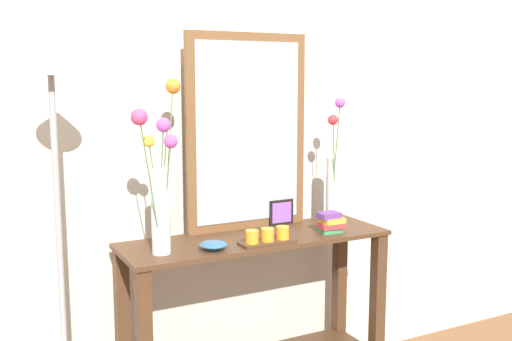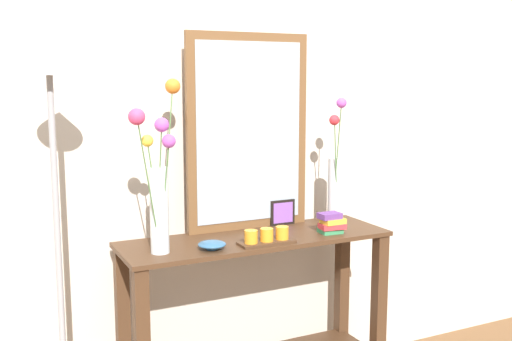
{
  "view_description": "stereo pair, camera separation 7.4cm",
  "coord_description": "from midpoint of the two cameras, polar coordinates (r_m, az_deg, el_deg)",
  "views": [
    {
      "loc": [
        -1.21,
        -2.31,
        1.52
      ],
      "look_at": [
        0.0,
        0.0,
        1.13
      ],
      "focal_mm": 42.51,
      "sensor_mm": 36.0,
      "label": 1
    },
    {
      "loc": [
        -1.14,
        -2.35,
        1.52
      ],
      "look_at": [
        0.0,
        0.0,
        1.13
      ],
      "focal_mm": 42.51,
      "sensor_mm": 36.0,
      "label": 2
    }
  ],
  "objects": [
    {
      "name": "candle_tray",
      "position": [
        2.58,
        0.26,
        -6.3
      ],
      "size": [
        0.24,
        0.09,
        0.07
      ],
      "color": "#472D1C",
      "rests_on": "console_table"
    },
    {
      "name": "picture_frame_small",
      "position": [
        2.9,
        1.65,
        -3.96
      ],
      "size": [
        0.13,
        0.01,
        0.12
      ],
      "color": "black",
      "rests_on": "console_table"
    },
    {
      "name": "wall_back",
      "position": [
        2.9,
        -3.62,
        5.21
      ],
      "size": [
        6.4,
        0.08,
        2.7
      ],
      "primitive_type": "cube",
      "color": "beige",
      "rests_on": "ground"
    },
    {
      "name": "floor_lamp",
      "position": [
        2.33,
        -19.1,
        -2.1
      ],
      "size": [
        0.24,
        0.24,
        1.63
      ],
      "color": "#9E9EA3",
      "rests_on": "ground"
    },
    {
      "name": "book_stack",
      "position": [
        2.77,
        6.27,
        -4.92
      ],
      "size": [
        0.12,
        0.1,
        0.1
      ],
      "color": "#388E56",
      "rests_on": "console_table"
    },
    {
      "name": "decorative_bowl",
      "position": [
        2.5,
        -4.89,
        -6.99
      ],
      "size": [
        0.12,
        0.12,
        0.03
      ],
      "color": "#2D5B84",
      "rests_on": "console_table"
    },
    {
      "name": "vase_right",
      "position": [
        2.93,
        6.65,
        -1.11
      ],
      "size": [
        0.12,
        0.14,
        0.61
      ],
      "color": "silver",
      "rests_on": "console_table"
    },
    {
      "name": "tall_vase_left",
      "position": [
        2.41,
        -9.86,
        -1.02
      ],
      "size": [
        0.28,
        0.3,
        0.69
      ],
      "color": "silver",
      "rests_on": "console_table"
    },
    {
      "name": "mirror_leaning",
      "position": [
        2.78,
        -1.58,
        3.61
      ],
      "size": [
        0.6,
        0.03,
        0.9
      ],
      "color": "brown",
      "rests_on": "console_table"
    },
    {
      "name": "console_table",
      "position": [
        2.8,
        -0.78,
        -12.77
      ],
      "size": [
        1.21,
        0.39,
        0.83
      ],
      "color": "#472D1C",
      "rests_on": "ground"
    }
  ]
}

